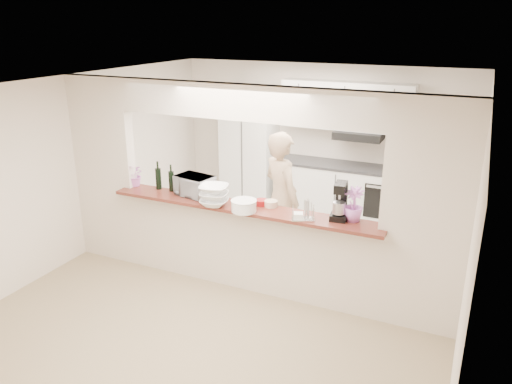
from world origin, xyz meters
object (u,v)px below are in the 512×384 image
Objects in this scene: stand_mixer at (340,202)px; person at (281,200)px; refrigerator at (444,183)px; toaster_oven at (194,186)px.

stand_mixer is 0.23× the size of person.
refrigerator is at bearing 70.78° from stand_mixer.
person reaches higher than refrigerator.
stand_mixer is (1.85, 0.01, 0.06)m from toaster_oven.
refrigerator is at bearing -99.69° from person.
toaster_oven is 0.25× the size of person.
refrigerator is 3.80m from toaster_oven.
refrigerator is 4.09× the size of stand_mixer.
toaster_oven is 1.10× the size of stand_mixer.
toaster_oven is at bearing 76.70° from person.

